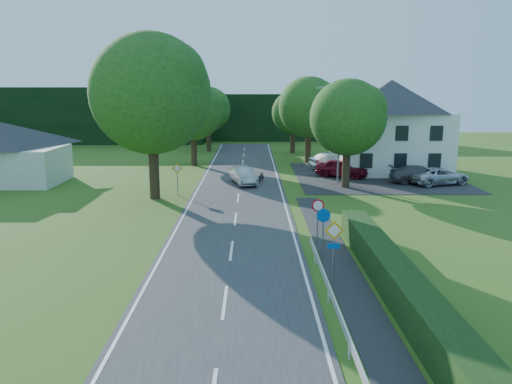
{
  "coord_description": "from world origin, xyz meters",
  "views": [
    {
      "loc": [
        1.02,
        -11.22,
        7.74
      ],
      "look_at": [
        1.24,
        17.35,
        1.84
      ],
      "focal_mm": 35.0,
      "sensor_mm": 36.0,
      "label": 1
    }
  ],
  "objects_px": {
    "parked_car_silver_a": "(335,161)",
    "parked_car_grey": "(420,175)",
    "streetlight": "(338,130)",
    "motorcycle": "(261,176)",
    "parked_car_silver_b": "(439,176)",
    "parasol": "(383,166)",
    "moving_car": "(244,176)",
    "parked_car_red": "(342,168)"
  },
  "relations": [
    {
      "from": "streetlight",
      "to": "moving_car",
      "type": "distance_m",
      "value": 8.64
    },
    {
      "from": "parked_car_silver_a",
      "to": "parked_car_grey",
      "type": "bearing_deg",
      "value": -155.03
    },
    {
      "from": "parked_car_silver_a",
      "to": "streetlight",
      "type": "bearing_deg",
      "value": 157.75
    },
    {
      "from": "parked_car_red",
      "to": "parasol",
      "type": "xyz_separation_m",
      "value": [
        3.91,
        1.08,
        0.08
      ]
    },
    {
      "from": "parked_car_grey",
      "to": "moving_car",
      "type": "bearing_deg",
      "value": 95.38
    },
    {
      "from": "parked_car_grey",
      "to": "parked_car_red",
      "type": "bearing_deg",
      "value": 67.68
    },
    {
      "from": "moving_car",
      "to": "parked_car_grey",
      "type": "relative_size",
      "value": 0.84
    },
    {
      "from": "moving_car",
      "to": "parked_car_grey",
      "type": "xyz_separation_m",
      "value": [
        14.73,
        0.22,
        0.04
      ]
    },
    {
      "from": "parked_car_silver_b",
      "to": "parked_car_silver_a",
      "type": "bearing_deg",
      "value": 24.79
    },
    {
      "from": "motorcycle",
      "to": "parked_car_silver_b",
      "type": "bearing_deg",
      "value": 6.2
    },
    {
      "from": "parked_car_silver_b",
      "to": "parasol",
      "type": "bearing_deg",
      "value": 18.89
    },
    {
      "from": "motorcycle",
      "to": "parked_car_red",
      "type": "xyz_separation_m",
      "value": [
        7.23,
        2.3,
        0.31
      ]
    },
    {
      "from": "moving_car",
      "to": "motorcycle",
      "type": "height_order",
      "value": "moving_car"
    },
    {
      "from": "streetlight",
      "to": "motorcycle",
      "type": "xyz_separation_m",
      "value": [
        -6.26,
        0.3,
        -3.95
      ]
    },
    {
      "from": "moving_car",
      "to": "parasol",
      "type": "relative_size",
      "value": 2.19
    },
    {
      "from": "parked_car_red",
      "to": "parasol",
      "type": "height_order",
      "value": "parasol"
    },
    {
      "from": "streetlight",
      "to": "moving_car",
      "type": "xyz_separation_m",
      "value": [
        -7.76,
        -0.65,
        -3.73
      ]
    },
    {
      "from": "parked_car_silver_b",
      "to": "parasol",
      "type": "relative_size",
      "value": 2.63
    },
    {
      "from": "streetlight",
      "to": "parked_car_silver_b",
      "type": "bearing_deg",
      "value": -6.25
    },
    {
      "from": "parked_car_red",
      "to": "parked_car_silver_a",
      "type": "xyz_separation_m",
      "value": [
        0.07,
        4.35,
        0.02
      ]
    },
    {
      "from": "parked_car_grey",
      "to": "parked_car_silver_b",
      "type": "bearing_deg",
      "value": -104.9
    },
    {
      "from": "parked_car_silver_a",
      "to": "moving_car",
      "type": "bearing_deg",
      "value": 117.07
    },
    {
      "from": "parked_car_red",
      "to": "parked_car_grey",
      "type": "distance_m",
      "value": 6.73
    },
    {
      "from": "parked_car_silver_b",
      "to": "parked_car_red",
      "type": "bearing_deg",
      "value": 46.45
    },
    {
      "from": "parked_car_silver_b",
      "to": "parked_car_grey",
      "type": "bearing_deg",
      "value": 52.57
    },
    {
      "from": "parked_car_red",
      "to": "parked_car_grey",
      "type": "bearing_deg",
      "value": -90.38
    },
    {
      "from": "streetlight",
      "to": "motorcycle",
      "type": "height_order",
      "value": "streetlight"
    },
    {
      "from": "parked_car_red",
      "to": "moving_car",
      "type": "bearing_deg",
      "value": 136.94
    },
    {
      "from": "motorcycle",
      "to": "parked_car_grey",
      "type": "bearing_deg",
      "value": 7.78
    },
    {
      "from": "moving_car",
      "to": "parasol",
      "type": "bearing_deg",
      "value": 4.18
    },
    {
      "from": "streetlight",
      "to": "parked_car_silver_b",
      "type": "relative_size",
      "value": 1.58
    },
    {
      "from": "parasol",
      "to": "parked_car_silver_b",
      "type": "bearing_deg",
      "value": -53.11
    },
    {
      "from": "parked_car_silver_b",
      "to": "parasol",
      "type": "xyz_separation_m",
      "value": [
        -3.44,
        4.59,
        0.16
      ]
    },
    {
      "from": "parked_car_silver_a",
      "to": "parked_car_grey",
      "type": "height_order",
      "value": "parked_car_silver_a"
    },
    {
      "from": "motorcycle",
      "to": "parked_car_grey",
      "type": "height_order",
      "value": "parked_car_grey"
    },
    {
      "from": "streetlight",
      "to": "parked_car_grey",
      "type": "bearing_deg",
      "value": -3.57
    },
    {
      "from": "moving_car",
      "to": "parked_car_silver_a",
      "type": "bearing_deg",
      "value": 26.1
    },
    {
      "from": "streetlight",
      "to": "parked_car_silver_b",
      "type": "distance_m",
      "value": 9.16
    },
    {
      "from": "motorcycle",
      "to": "parked_car_grey",
      "type": "distance_m",
      "value": 13.25
    },
    {
      "from": "streetlight",
      "to": "parasol",
      "type": "xyz_separation_m",
      "value": [
        4.87,
        3.68,
        -3.56
      ]
    },
    {
      "from": "motorcycle",
      "to": "parked_car_red",
      "type": "bearing_deg",
      "value": 28.62
    },
    {
      "from": "streetlight",
      "to": "parked_car_grey",
      "type": "distance_m",
      "value": 7.89
    }
  ]
}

